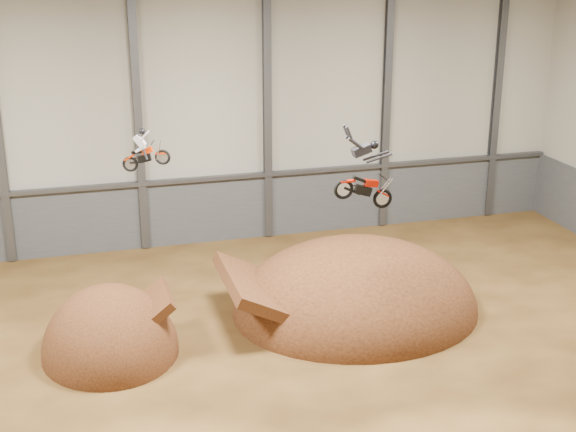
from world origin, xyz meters
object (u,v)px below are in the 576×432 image
at_px(takeoff_ramp, 111,352).
at_px(landing_ramp, 355,311).
at_px(fmx_rider_a, 147,146).
at_px(fmx_rider_b, 361,168).

height_order(takeoff_ramp, landing_ramp, landing_ramp).
xyz_separation_m(fmx_rider_a, fmx_rider_b, (7.57, -2.85, -0.67)).
relative_size(landing_ramp, fmx_rider_b, 3.39).
bearing_deg(fmx_rider_a, landing_ramp, 15.48).
relative_size(takeoff_ramp, landing_ramp, 0.57).
xyz_separation_m(landing_ramp, fmx_rider_b, (-1.02, -2.83, 7.26)).
xyz_separation_m(takeoff_ramp, fmx_rider_a, (1.96, 0.96, 7.93)).
bearing_deg(landing_ramp, fmx_rider_b, -109.85).
height_order(landing_ramp, fmx_rider_a, fmx_rider_a).
bearing_deg(takeoff_ramp, landing_ramp, 5.08).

